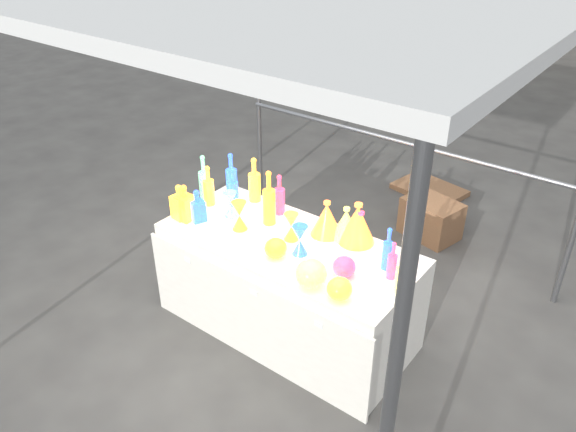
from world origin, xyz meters
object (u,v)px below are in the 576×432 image
Objects in this scene: display_table at (287,286)px; globe_0 at (339,290)px; cardboard_box_closed at (431,219)px; hourglass_0 at (239,216)px; decanter_0 at (180,202)px; lampshade_0 at (327,218)px; bottle_0 at (254,180)px.

globe_0 reaches higher than display_table.
display_table is 1.85m from cardboard_box_closed.
decanter_0 is at bearing -162.57° from hourglass_0.
lampshade_0 is at bearing -81.43° from cardboard_box_closed.
globe_0 is at bearing -29.22° from lampshade_0.
decanter_0 is 1.06m from lampshade_0.
display_table is at bearing 21.11° from decanter_0.
cardboard_box_closed is (0.29, 1.82, -0.19)m from display_table.
display_table is 8.56× the size of hourglass_0.
hourglass_0 is at bearing -64.20° from bottle_0.
cardboard_box_closed is 1.92× the size of lampshade_0.
decanter_0 is (-0.26, -0.52, -0.04)m from bottle_0.
cardboard_box_closed is 1.88m from bottle_0.
decanter_0 is 0.47m from hourglass_0.
bottle_0 is 0.71m from lampshade_0.
display_table is at bearing -29.92° from bottle_0.
decanter_0 reaches higher than lampshade_0.
globe_0 is 0.59× the size of lampshade_0.
display_table is at bearing -85.47° from cardboard_box_closed.
bottle_0 is at bearing -105.75° from cardboard_box_closed.
bottle_0 reaches higher than display_table.
hourglass_0 is at bearing 24.34° from decanter_0.
decanter_0 is at bearing -116.33° from bottle_0.
lampshade_0 is (0.52, 0.31, 0.02)m from hourglass_0.
bottle_0 is 0.43m from hourglass_0.
cardboard_box_closed is at bearing 105.65° from lampshade_0.
lampshade_0 is at bearing -5.97° from bottle_0.
bottle_0 is 2.35× the size of globe_0.
bottle_0 is 1.38× the size of lampshade_0.
display_table is 0.80m from globe_0.
cardboard_box_closed is 1.86× the size of decanter_0.
hourglass_0 is (0.44, 0.14, -0.03)m from decanter_0.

